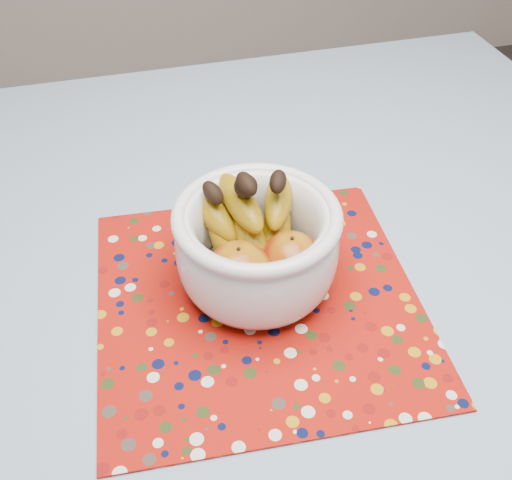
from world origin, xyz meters
TOP-DOWN VIEW (x-y plane):
  - table at (0.00, 0.00)m, footprint 1.20×1.20m
  - tablecloth at (0.00, 0.00)m, footprint 1.32×1.32m
  - placemat at (-0.07, -0.04)m, footprint 0.45×0.45m
  - fruit_bowl at (-0.06, -0.00)m, footprint 0.22×0.22m

SIDE VIEW (x-z plane):
  - table at x=0.00m, z-range 0.30..1.05m
  - tablecloth at x=0.00m, z-range 0.75..0.76m
  - placemat at x=-0.07m, z-range 0.76..0.76m
  - fruit_bowl at x=-0.06m, z-range 0.75..0.93m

